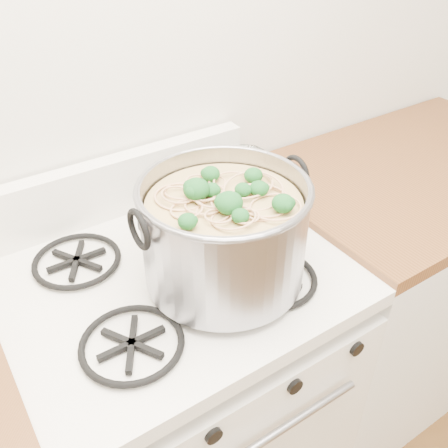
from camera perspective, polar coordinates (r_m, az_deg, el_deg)
gas_range at (r=1.50m, az=-4.72°, el=-19.18°), size 0.76×0.66×0.92m
counter_right at (r=1.91m, az=18.92°, el=-5.66°), size 1.00×0.65×0.92m
stock_pot at (r=1.04m, az=0.00°, el=-1.13°), size 0.38×0.35×0.24m
spatula at (r=1.24m, az=0.14°, el=0.12°), size 0.42×0.42×0.02m
glass_bowl at (r=1.38m, az=0.37°, el=4.18°), size 0.15×0.15×0.03m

